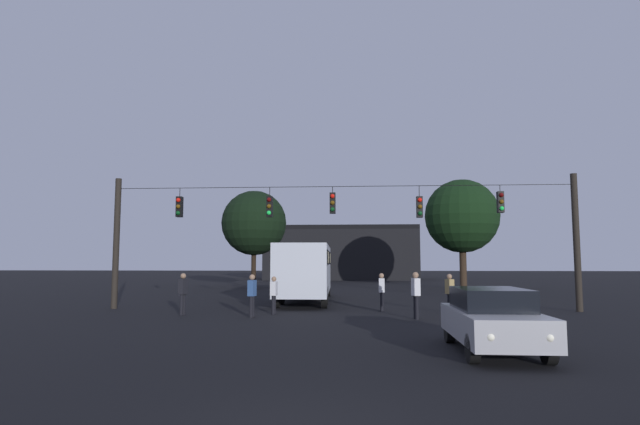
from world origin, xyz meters
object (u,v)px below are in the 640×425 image
at_px(city_bus, 306,267).
at_px(pedestrian_crossing_left, 450,291).
at_px(pedestrian_near_bus, 382,290).
at_px(pedestrian_far_side, 183,291).
at_px(pedestrian_crossing_center, 416,292).
at_px(car_near_right, 492,319).
at_px(tree_behind_building, 254,223).
at_px(tree_left_silhouette, 462,216).
at_px(pedestrian_trailing, 252,293).
at_px(pedestrian_crossing_right, 274,293).

distance_m(city_bus, pedestrian_crossing_left, 9.09).
height_order(pedestrian_near_bus, pedestrian_far_side, pedestrian_far_side).
height_order(pedestrian_crossing_center, pedestrian_far_side, pedestrian_crossing_center).
distance_m(city_bus, pedestrian_near_bus, 6.60).
bearing_deg(car_near_right, tree_behind_building, 111.85).
xyz_separation_m(city_bus, tree_left_silhouette, (11.15, 12.82, 3.84)).
bearing_deg(city_bus, pedestrian_near_bus, -54.12).
height_order(city_bus, pedestrian_near_bus, city_bus).
distance_m(car_near_right, tree_left_silhouette, 28.98).
bearing_deg(pedestrian_trailing, pedestrian_far_side, 166.24).
height_order(car_near_right, pedestrian_crossing_center, pedestrian_crossing_center).
height_order(pedestrian_crossing_right, pedestrian_trailing, pedestrian_trailing).
bearing_deg(pedestrian_crossing_right, car_near_right, -51.43).
distance_m(pedestrian_crossing_right, tree_behind_building, 21.53).
bearing_deg(pedestrian_near_bus, car_near_right, -77.94).
xyz_separation_m(pedestrian_crossing_left, pedestrian_trailing, (-7.98, -2.01, 0.01)).
bearing_deg(pedestrian_far_side, pedestrian_crossing_right, 7.64).
distance_m(car_near_right, pedestrian_near_bus, 10.21).
relative_size(city_bus, tree_behind_building, 1.39).
height_order(pedestrian_crossing_right, pedestrian_near_bus, pedestrian_near_bus).
distance_m(pedestrian_near_bus, pedestrian_far_side, 8.46).
height_order(pedestrian_near_bus, tree_left_silhouette, tree_left_silhouette).
relative_size(city_bus, tree_left_silhouette, 1.28).
bearing_deg(tree_left_silhouette, pedestrian_near_bus, -112.02).
bearing_deg(tree_behind_building, pedestrian_far_side, -86.61).
height_order(pedestrian_crossing_left, pedestrian_crossing_right, pedestrian_crossing_left).
bearing_deg(city_bus, pedestrian_crossing_center, -59.19).
distance_m(car_near_right, tree_behind_building, 31.38).
relative_size(pedestrian_near_bus, tree_behind_building, 0.21).
bearing_deg(pedestrian_trailing, pedestrian_near_bus, 28.99).
bearing_deg(pedestrian_crossing_left, car_near_right, -94.15).
xyz_separation_m(pedestrian_crossing_left, tree_behind_building, (-12.22, 19.71, 4.37)).
xyz_separation_m(car_near_right, pedestrian_crossing_right, (-6.65, 8.34, 0.07)).
height_order(pedestrian_crossing_right, tree_behind_building, tree_behind_building).
xyz_separation_m(pedestrian_crossing_left, pedestrian_near_bus, (-2.79, 0.86, 0.00)).
height_order(pedestrian_near_bus, tree_behind_building, tree_behind_building).
height_order(pedestrian_crossing_center, pedestrian_crossing_right, pedestrian_crossing_center).
relative_size(pedestrian_near_bus, pedestrian_trailing, 0.99).
height_order(pedestrian_crossing_left, pedestrian_far_side, pedestrian_far_side).
xyz_separation_m(pedestrian_crossing_left, pedestrian_far_side, (-10.98, -1.27, 0.03)).
xyz_separation_m(city_bus, pedestrian_far_side, (-4.36, -7.43, -0.91)).
bearing_deg(city_bus, pedestrian_far_side, -120.39).
height_order(city_bus, pedestrian_crossing_right, city_bus).
xyz_separation_m(city_bus, pedestrian_near_bus, (3.83, -5.29, -0.94)).
bearing_deg(pedestrian_trailing, pedestrian_crossing_right, 61.49).
relative_size(car_near_right, pedestrian_trailing, 2.62).
height_order(city_bus, tree_left_silhouette, tree_left_silhouette).
relative_size(city_bus, pedestrian_crossing_center, 6.26).
bearing_deg(pedestrian_near_bus, city_bus, 125.88).
height_order(pedestrian_crossing_center, pedestrian_near_bus, pedestrian_crossing_center).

